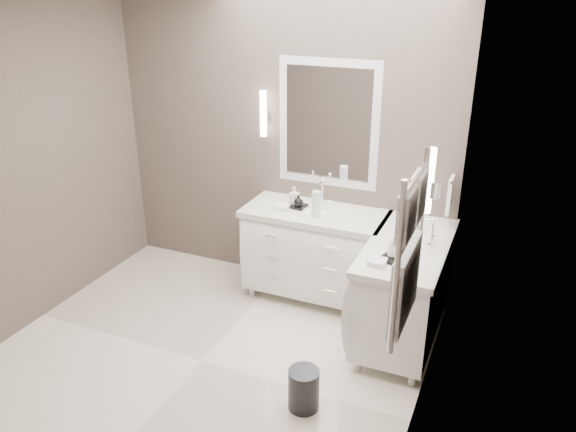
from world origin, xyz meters
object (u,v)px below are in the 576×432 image
at_px(vanity_back, 315,249).
at_px(towel_ladder, 408,258).
at_px(vanity_right, 405,285).
at_px(waste_bin, 304,389).

xyz_separation_m(vanity_back, towel_ladder, (1.10, -1.63, 0.91)).
bearing_deg(vanity_back, towel_ladder, -55.90).
xyz_separation_m(vanity_right, waste_bin, (-0.43, -1.06, -0.34)).
bearing_deg(towel_ladder, vanity_right, 99.84).
xyz_separation_m(vanity_back, vanity_right, (0.88, -0.33, 0.00)).
height_order(vanity_right, towel_ladder, towel_ladder).
relative_size(vanity_back, towel_ladder, 1.38).
distance_m(towel_ladder, waste_bin, 1.42).
distance_m(vanity_back, vanity_right, 0.93).
relative_size(vanity_back, waste_bin, 4.17).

